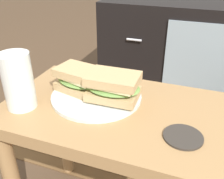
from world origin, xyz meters
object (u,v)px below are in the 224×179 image
(sandwich_back, at_px, (114,86))
(coaster, at_px, (183,137))
(tv_cabinet, at_px, (188,53))
(sandwich_front, at_px, (79,79))
(plate, at_px, (97,96))
(beer_glass, at_px, (18,82))

(sandwich_back, height_order, coaster, sandwich_back)
(tv_cabinet, distance_m, sandwich_back, 0.96)
(sandwich_front, distance_m, sandwich_back, 0.11)
(plate, height_order, sandwich_back, sandwich_back)
(tv_cabinet, relative_size, beer_glass, 6.61)
(tv_cabinet, height_order, coaster, tv_cabinet)
(sandwich_back, relative_size, coaster, 1.66)
(coaster, bearing_deg, sandwich_front, 161.24)
(coaster, bearing_deg, plate, 159.07)
(tv_cabinet, height_order, sandwich_back, tv_cabinet)
(sandwich_front, distance_m, beer_glass, 0.16)
(sandwich_back, xyz_separation_m, beer_glass, (-0.22, -0.10, 0.02))
(plate, height_order, sandwich_front, sandwich_front)
(plate, distance_m, sandwich_front, 0.07)
(tv_cabinet, height_order, sandwich_front, tv_cabinet)
(plate, bearing_deg, tv_cabinet, 79.01)
(tv_cabinet, height_order, beer_glass, beer_glass)
(sandwich_front, bearing_deg, beer_glass, -133.50)
(tv_cabinet, bearing_deg, beer_glass, -108.40)
(beer_glass, bearing_deg, sandwich_front, 46.50)
(plate, bearing_deg, sandwich_back, -8.27)
(beer_glass, bearing_deg, coaster, 1.96)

